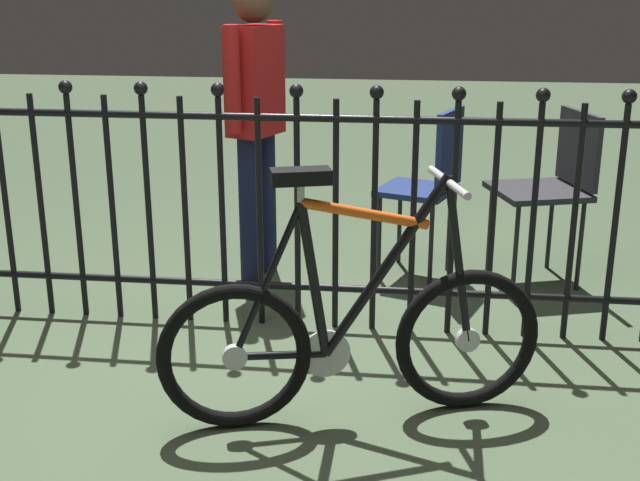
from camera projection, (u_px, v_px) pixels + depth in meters
name	position (u px, v px, depth m)	size (l,w,h in m)	color
ground_plane	(272.00, 385.00, 3.31)	(20.00, 20.00, 0.00)	#4A5C41
iron_fence	(276.00, 202.00, 3.71)	(4.15, 0.07, 1.15)	black
bicycle	(353.00, 335.00, 2.98)	(1.36, 0.52, 0.94)	black
chair_charcoal	(554.00, 178.00, 4.28)	(0.54, 0.54, 0.89)	black
chair_navy	(431.00, 177.00, 4.33)	(0.46, 0.46, 0.90)	black
person_visitor	(255.00, 108.00, 4.23)	(0.28, 0.45, 1.53)	#191E3F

